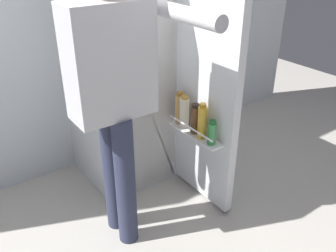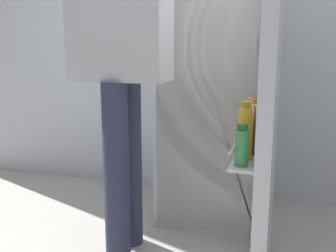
{
  "view_description": "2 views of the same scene",
  "coord_description": "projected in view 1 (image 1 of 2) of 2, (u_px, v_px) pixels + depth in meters",
  "views": [
    {
      "loc": [
        -1.13,
        -1.65,
        1.71
      ],
      "look_at": [
        0.0,
        -0.05,
        0.68
      ],
      "focal_mm": 38.71,
      "sensor_mm": 36.0,
      "label": 1
    },
    {
      "loc": [
        0.4,
        -1.7,
        1.0
      ],
      "look_at": [
        -0.11,
        -0.05,
        0.65
      ],
      "focal_mm": 42.11,
      "sensor_mm": 36.0,
      "label": 2
    }
  ],
  "objects": [
    {
      "name": "ground_plane",
      "position": [
        164.0,
        207.0,
        2.57
      ],
      "size": [
        6.92,
        6.92,
        0.0
      ],
      "primitive_type": "plane",
      "color": "#B7B2A8"
    },
    {
      "name": "refrigerator",
      "position": [
        125.0,
        73.0,
        2.55
      ],
      "size": [
        0.64,
        1.19,
        1.69
      ],
      "color": "silver",
      "rests_on": "ground_plane"
    },
    {
      "name": "person",
      "position": [
        113.0,
        83.0,
        1.9
      ],
      "size": [
        0.54,
        0.76,
        1.69
      ],
      "color": "#2D334C",
      "rests_on": "ground_plane"
    }
  ]
}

